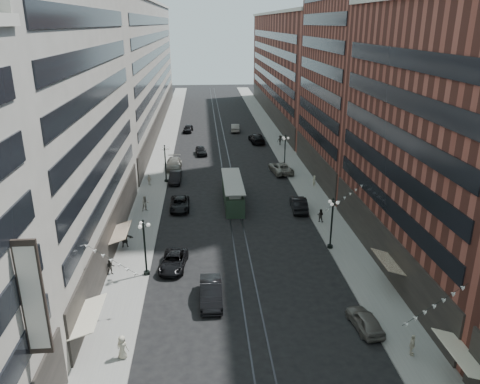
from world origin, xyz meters
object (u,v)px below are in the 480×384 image
object	(u,v)px
car_7	(180,204)
pedestrian_extra_0	(145,203)
pedestrian_1	(122,347)
car_14	(235,128)
pedestrian_9	(280,140)
lamppost_sw_far	(145,246)
pedestrian_8	(314,181)
pedestrian_2	(111,267)
car_extra_0	(175,177)
pedestrian_4	(412,345)
car_8	(174,164)
car_9	(188,129)
lamppost_se_mid	(285,151)
car_13	(201,151)
car_10	(299,204)
lamppost_sw_mid	(165,162)
pedestrian_7	(320,215)
car_11	(281,168)
car_5	(211,292)
streetcar	(233,192)
lamppost_se_far	(332,222)
pedestrian_5	(125,238)
pedestrian_6	(149,180)
car_12	(257,138)
car_2	(173,261)
car_4	(365,320)

from	to	relation	value
car_7	pedestrian_extra_0	world-z (taller)	pedestrian_extra_0
pedestrian_1	car_14	bearing A→B (deg)	-79.10
pedestrian_1	pedestrian_9	xyz separation A→B (m)	(20.64, 58.96, 0.03)
lamppost_sw_far	pedestrian_8	distance (m)	31.44
pedestrian_2	car_extra_0	distance (m)	27.17
pedestrian_1	pedestrian_4	distance (m)	20.20
car_8	car_9	bearing A→B (deg)	85.82
lamppost_se_mid	pedestrian_4	world-z (taller)	lamppost_se_mid
car_9	pedestrian_1	bearing A→B (deg)	-85.51
car_13	pedestrian_9	xyz separation A→B (m)	(15.08, 5.40, 0.31)
lamppost_se_mid	pedestrian_1	size ratio (longest dim) A/B	3.13
lamppost_se_mid	car_10	world-z (taller)	lamppost_se_mid
pedestrian_1	pedestrian_2	size ratio (longest dim) A/B	1.16
car_13	car_extra_0	distance (m)	15.52
lamppost_sw_mid	car_9	size ratio (longest dim) A/B	1.21
pedestrian_4	pedestrian_7	size ratio (longest dim) A/B	1.03
car_10	car_11	size ratio (longest dim) A/B	0.86
pedestrian_4	car_11	xyz separation A→B (m)	(-2.24, 43.10, -0.14)
lamppost_sw_mid	car_extra_0	xyz separation A→B (m)	(1.33, 0.02, -2.32)
pedestrian_1	car_7	distance (m)	27.96
car_5	pedestrian_1	bearing A→B (deg)	-133.16
lamppost_sw_far	streetcar	world-z (taller)	lamppost_sw_far
car_8	pedestrian_9	distance (m)	23.90
lamppost_se_mid	streetcar	distance (m)	16.75
lamppost_se_far	lamppost_sw_far	bearing A→B (deg)	-167.74
car_7	pedestrian_5	world-z (taller)	pedestrian_5
pedestrian_5	pedestrian_6	bearing A→B (deg)	80.28
car_8	car_13	world-z (taller)	car_8
car_12	car_13	bearing A→B (deg)	31.44
car_2	pedestrian_6	distance (m)	24.97
car_extra_0	lamppost_sw_far	bearing A→B (deg)	-91.23
lamppost_se_far	car_12	size ratio (longest dim) A/B	0.90
car_13	pedestrian_6	distance (m)	17.90
streetcar	car_4	xyz separation A→B (m)	(8.34, -27.51, -0.70)
car_4	car_9	world-z (taller)	car_9
pedestrian_2	pedestrian_9	size ratio (longest dim) A/B	0.83
car_2	car_8	distance (m)	32.29
car_9	pedestrian_extra_0	bearing A→B (deg)	-88.64
car_9	car_13	xyz separation A→B (m)	(2.75, -18.56, -0.02)
car_2	pedestrian_1	bearing A→B (deg)	-95.83
car_9	car_4	bearing A→B (deg)	-71.08
streetcar	pedestrian_9	size ratio (longest dim) A/B	6.09
car_4	car_9	bearing A→B (deg)	-84.81
pedestrian_4	pedestrian_extra_0	distance (m)	35.86
lamppost_sw_far	car_2	distance (m)	3.63
car_5	pedestrian_5	bearing A→B (deg)	128.91
lamppost_se_far	car_8	distance (m)	34.45
car_11	pedestrian_9	bearing A→B (deg)	-106.96
car_8	car_13	size ratio (longest dim) A/B	1.36
lamppost_sw_far	lamppost_sw_mid	world-z (taller)	same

